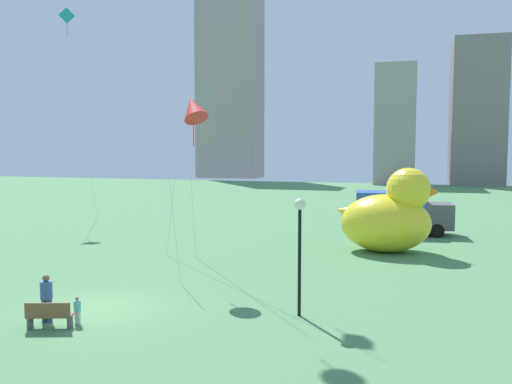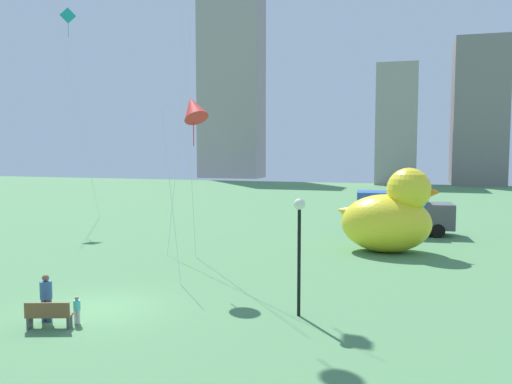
{
  "view_description": "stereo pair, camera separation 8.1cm",
  "coord_description": "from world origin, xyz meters",
  "px_view_note": "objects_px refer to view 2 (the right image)",
  "views": [
    {
      "loc": [
        10.99,
        -16.96,
        5.96
      ],
      "look_at": [
        4.32,
        5.86,
        3.92
      ],
      "focal_mm": 38.09,
      "sensor_mm": 36.0,
      "label": 1
    },
    {
      "loc": [
        11.07,
        -16.94,
        5.96
      ],
      "look_at": [
        4.32,
        5.86,
        3.92
      ],
      "focal_mm": 38.09,
      "sensor_mm": 36.0,
      "label": 2
    }
  ],
  "objects_px": {
    "kite_red": "(193,108)",
    "giant_inflatable_duck": "(390,216)",
    "park_bench": "(49,315)",
    "box_truck": "(402,213)",
    "person_adult": "(46,296)",
    "person_child": "(77,309)",
    "kite_teal": "(69,28)",
    "lamppost": "(299,231)"
  },
  "relations": [
    {
      "from": "park_bench",
      "to": "giant_inflatable_duck",
      "type": "height_order",
      "value": "giant_inflatable_duck"
    },
    {
      "from": "giant_inflatable_duck",
      "to": "lamppost",
      "type": "bearing_deg",
      "value": -101.06
    },
    {
      "from": "person_adult",
      "to": "kite_red",
      "type": "xyz_separation_m",
      "value": [
        2.3,
        7.35,
        6.71
      ]
    },
    {
      "from": "box_truck",
      "to": "giant_inflatable_duck",
      "type": "bearing_deg",
      "value": -94.12
    },
    {
      "from": "person_adult",
      "to": "lamppost",
      "type": "relative_size",
      "value": 0.39
    },
    {
      "from": "giant_inflatable_duck",
      "to": "kite_teal",
      "type": "height_order",
      "value": "kite_teal"
    },
    {
      "from": "person_child",
      "to": "kite_red",
      "type": "height_order",
      "value": "kite_red"
    },
    {
      "from": "person_child",
      "to": "box_truck",
      "type": "height_order",
      "value": "box_truck"
    },
    {
      "from": "kite_red",
      "to": "giant_inflatable_duck",
      "type": "bearing_deg",
      "value": 45.56
    },
    {
      "from": "park_bench",
      "to": "kite_red",
      "type": "height_order",
      "value": "kite_red"
    },
    {
      "from": "person_adult",
      "to": "lamppost",
      "type": "xyz_separation_m",
      "value": [
        8.05,
        3.07,
        2.09
      ]
    },
    {
      "from": "lamppost",
      "to": "person_child",
      "type": "bearing_deg",
      "value": -156.87
    },
    {
      "from": "person_adult",
      "to": "kite_teal",
      "type": "relative_size",
      "value": 0.1
    },
    {
      "from": "person_adult",
      "to": "lamppost",
      "type": "distance_m",
      "value": 8.86
    },
    {
      "from": "park_bench",
      "to": "kite_red",
      "type": "bearing_deg",
      "value": 77.29
    },
    {
      "from": "box_truck",
      "to": "person_child",
      "type": "bearing_deg",
      "value": -114.01
    },
    {
      "from": "person_child",
      "to": "giant_inflatable_duck",
      "type": "distance_m",
      "value": 18.31
    },
    {
      "from": "person_child",
      "to": "giant_inflatable_duck",
      "type": "relative_size",
      "value": 0.16
    },
    {
      "from": "park_bench",
      "to": "giant_inflatable_duck",
      "type": "xyz_separation_m",
      "value": [
        10.01,
        16.31,
        1.55
      ]
    },
    {
      "from": "person_child",
      "to": "box_truck",
      "type": "bearing_deg",
      "value": 65.99
    },
    {
      "from": "park_bench",
      "to": "lamppost",
      "type": "distance_m",
      "value": 8.74
    },
    {
      "from": "lamppost",
      "to": "kite_teal",
      "type": "relative_size",
      "value": 0.24
    },
    {
      "from": "box_truck",
      "to": "kite_red",
      "type": "distance_m",
      "value": 18.34
    },
    {
      "from": "park_bench",
      "to": "kite_red",
      "type": "distance_m",
      "value": 10.82
    },
    {
      "from": "person_adult",
      "to": "kite_red",
      "type": "relative_size",
      "value": 0.19
    },
    {
      "from": "giant_inflatable_duck",
      "to": "lamppost",
      "type": "relative_size",
      "value": 1.38
    },
    {
      "from": "lamppost",
      "to": "kite_teal",
      "type": "bearing_deg",
      "value": 139.03
    },
    {
      "from": "park_bench",
      "to": "box_truck",
      "type": "relative_size",
      "value": 0.24
    },
    {
      "from": "person_child",
      "to": "kite_teal",
      "type": "distance_m",
      "value": 31.88
    },
    {
      "from": "kite_teal",
      "to": "lamppost",
      "type": "bearing_deg",
      "value": -40.97
    },
    {
      "from": "person_child",
      "to": "person_adult",
      "type": "bearing_deg",
      "value": -174.61
    },
    {
      "from": "person_adult",
      "to": "kite_red",
      "type": "height_order",
      "value": "kite_red"
    },
    {
      "from": "person_child",
      "to": "box_truck",
      "type": "distance_m",
      "value": 24.3
    },
    {
      "from": "park_bench",
      "to": "kite_teal",
      "type": "bearing_deg",
      "value": 123.35
    },
    {
      "from": "park_bench",
      "to": "person_adult",
      "type": "bearing_deg",
      "value": 132.0
    },
    {
      "from": "person_adult",
      "to": "kite_teal",
      "type": "bearing_deg",
      "value": 123.11
    },
    {
      "from": "person_adult",
      "to": "person_child",
      "type": "bearing_deg",
      "value": 5.39
    },
    {
      "from": "lamppost",
      "to": "park_bench",
      "type": "bearing_deg",
      "value": -154.22
    },
    {
      "from": "person_child",
      "to": "lamppost",
      "type": "bearing_deg",
      "value": 23.13
    },
    {
      "from": "park_bench",
      "to": "lamppost",
      "type": "xyz_separation_m",
      "value": [
        7.53,
        3.64,
        2.52
      ]
    },
    {
      "from": "person_adult",
      "to": "giant_inflatable_duck",
      "type": "distance_m",
      "value": 18.97
    },
    {
      "from": "giant_inflatable_duck",
      "to": "box_truck",
      "type": "relative_size",
      "value": 0.89
    }
  ]
}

